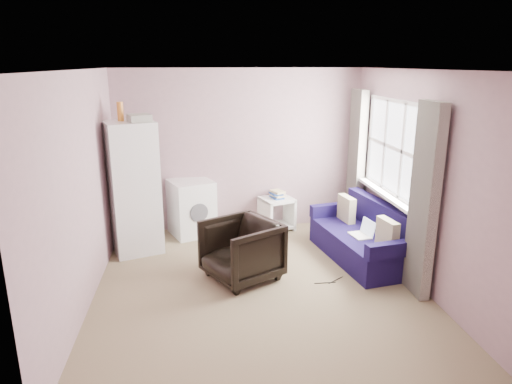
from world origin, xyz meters
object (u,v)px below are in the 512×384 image
at_px(fridge, 133,187).
at_px(side_table, 277,211).
at_px(armchair, 241,247).
at_px(washing_machine, 192,206).
at_px(sofa, 364,239).

bearing_deg(fridge, side_table, -3.54).
bearing_deg(side_table, armchair, -113.95).
height_order(fridge, side_table, fridge).
distance_m(fridge, washing_machine, 1.06).
bearing_deg(fridge, armchair, -57.14).
bearing_deg(armchair, fridge, -157.25).
height_order(armchair, side_table, armchair).
distance_m(fridge, side_table, 2.28).
bearing_deg(armchair, sofa, 73.67).
relative_size(washing_machine, side_table, 1.34).
xyz_separation_m(washing_machine, side_table, (1.34, 0.04, -0.15)).
relative_size(armchair, sofa, 0.45).
distance_m(washing_machine, sofa, 2.63).
relative_size(washing_machine, sofa, 0.47).
bearing_deg(sofa, washing_machine, 142.34).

